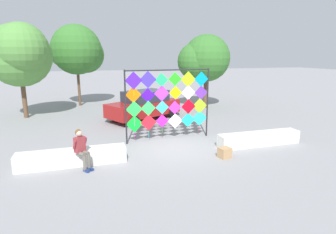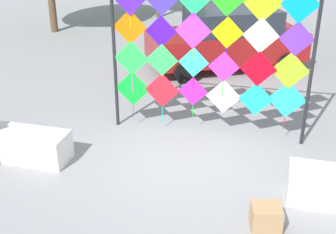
{
  "view_description": "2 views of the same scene",
  "coord_description": "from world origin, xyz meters",
  "px_view_note": "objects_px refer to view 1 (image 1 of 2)",
  "views": [
    {
      "loc": [
        -3.29,
        -10.35,
        3.87
      ],
      "look_at": [
        0.1,
        0.8,
        1.22
      ],
      "focal_mm": 29.52,
      "sensor_mm": 36.0,
      "label": 1
    },
    {
      "loc": [
        1.61,
        -6.82,
        4.28
      ],
      "look_at": [
        -0.27,
        0.4,
        0.76
      ],
      "focal_mm": 47.15,
      "sensor_mm": 36.0,
      "label": 2
    }
  ],
  "objects_px": {
    "kite_display_rack": "(168,99)",
    "seated_vendor": "(81,147)",
    "tree_broadleaf": "(78,52)",
    "tree_palm_like": "(21,54)",
    "cardboard_box_large": "(225,153)",
    "tree_far_right": "(204,60)",
    "parked_car": "(144,105)"
  },
  "relations": [
    {
      "from": "parked_car",
      "to": "tree_far_right",
      "type": "distance_m",
      "value": 6.25
    },
    {
      "from": "parked_car",
      "to": "tree_palm_like",
      "type": "height_order",
      "value": "tree_palm_like"
    },
    {
      "from": "cardboard_box_large",
      "to": "tree_far_right",
      "type": "relative_size",
      "value": 0.08
    },
    {
      "from": "seated_vendor",
      "to": "parked_car",
      "type": "height_order",
      "value": "parked_car"
    },
    {
      "from": "tree_palm_like",
      "to": "kite_display_rack",
      "type": "bearing_deg",
      "value": -44.48
    },
    {
      "from": "tree_far_right",
      "to": "tree_palm_like",
      "type": "bearing_deg",
      "value": -179.27
    },
    {
      "from": "tree_broadleaf",
      "to": "tree_palm_like",
      "type": "xyz_separation_m",
      "value": [
        -3.18,
        -3.76,
        -0.12
      ]
    },
    {
      "from": "tree_broadleaf",
      "to": "tree_palm_like",
      "type": "height_order",
      "value": "tree_broadleaf"
    },
    {
      "from": "seated_vendor",
      "to": "parked_car",
      "type": "xyz_separation_m",
      "value": [
        3.62,
        6.79,
        0.06
      ]
    },
    {
      "from": "kite_display_rack",
      "to": "tree_far_right",
      "type": "xyz_separation_m",
      "value": [
        4.86,
        7.09,
        1.55
      ]
    },
    {
      "from": "parked_car",
      "to": "cardboard_box_large",
      "type": "relative_size",
      "value": 11.22
    },
    {
      "from": "seated_vendor",
      "to": "tree_broadleaf",
      "type": "bearing_deg",
      "value": 90.37
    },
    {
      "from": "seated_vendor",
      "to": "parked_car",
      "type": "bearing_deg",
      "value": 61.95
    },
    {
      "from": "kite_display_rack",
      "to": "tree_broadleaf",
      "type": "xyz_separation_m",
      "value": [
        -3.88,
        10.69,
        2.12
      ]
    },
    {
      "from": "cardboard_box_large",
      "to": "tree_broadleaf",
      "type": "height_order",
      "value": "tree_broadleaf"
    },
    {
      "from": "tree_far_right",
      "to": "cardboard_box_large",
      "type": "bearing_deg",
      "value": -109.23
    },
    {
      "from": "kite_display_rack",
      "to": "tree_palm_like",
      "type": "height_order",
      "value": "tree_palm_like"
    },
    {
      "from": "seated_vendor",
      "to": "tree_far_right",
      "type": "relative_size",
      "value": 0.27
    },
    {
      "from": "kite_display_rack",
      "to": "tree_palm_like",
      "type": "bearing_deg",
      "value": 135.52
    },
    {
      "from": "tree_broadleaf",
      "to": "tree_far_right",
      "type": "distance_m",
      "value": 9.47
    },
    {
      "from": "tree_far_right",
      "to": "tree_palm_like",
      "type": "xyz_separation_m",
      "value": [
        -11.92,
        -0.15,
        0.44
      ]
    },
    {
      "from": "parked_car",
      "to": "tree_far_right",
      "type": "relative_size",
      "value": 0.91
    },
    {
      "from": "seated_vendor",
      "to": "tree_palm_like",
      "type": "bearing_deg",
      "value": 109.34
    },
    {
      "from": "kite_display_rack",
      "to": "tree_far_right",
      "type": "distance_m",
      "value": 8.73
    },
    {
      "from": "parked_car",
      "to": "tree_far_right",
      "type": "bearing_deg",
      "value": 27.87
    },
    {
      "from": "kite_display_rack",
      "to": "seated_vendor",
      "type": "distance_m",
      "value": 4.6
    },
    {
      "from": "cardboard_box_large",
      "to": "tree_far_right",
      "type": "xyz_separation_m",
      "value": [
        3.45,
        9.89,
        3.27
      ]
    },
    {
      "from": "tree_broadleaf",
      "to": "tree_palm_like",
      "type": "relative_size",
      "value": 1.07
    },
    {
      "from": "seated_vendor",
      "to": "cardboard_box_large",
      "type": "xyz_separation_m",
      "value": [
        5.2,
        -0.43,
        -0.62
      ]
    },
    {
      "from": "seated_vendor",
      "to": "cardboard_box_large",
      "type": "height_order",
      "value": "seated_vendor"
    },
    {
      "from": "kite_display_rack",
      "to": "seated_vendor",
      "type": "bearing_deg",
      "value": -148.05
    },
    {
      "from": "kite_display_rack",
      "to": "seated_vendor",
      "type": "relative_size",
      "value": 2.8
    }
  ]
}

